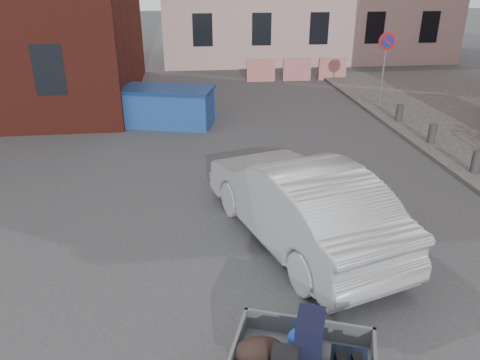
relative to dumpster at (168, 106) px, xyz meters
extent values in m
plane|color=#38383A|center=(1.61, -8.66, -0.62)|extent=(120.00, 120.00, 0.00)
cylinder|color=gray|center=(7.61, 0.84, 0.80)|extent=(0.07, 0.07, 2.60)
cylinder|color=red|center=(7.61, 0.82, 1.85)|extent=(0.60, 0.03, 0.60)
cylinder|color=navy|center=(7.61, 0.80, 1.85)|extent=(0.44, 0.03, 0.44)
cylinder|color=#3A3A3D|center=(7.61, -5.26, -0.23)|extent=(0.22, 0.22, 0.55)
cylinder|color=#3A3A3D|center=(7.61, -3.06, -0.23)|extent=(0.22, 0.22, 0.55)
cylinder|color=#3A3A3D|center=(7.61, -0.86, -0.23)|extent=(0.22, 0.22, 0.55)
cube|color=red|center=(4.11, 6.34, -0.12)|extent=(1.30, 0.18, 1.00)
cube|color=red|center=(5.81, 6.34, -0.12)|extent=(1.30, 0.18, 1.00)
cube|color=red|center=(7.51, 6.34, -0.12)|extent=(1.30, 0.18, 1.00)
cube|color=slate|center=(1.04, -11.00, 0.02)|extent=(0.41, 1.05, 0.28)
cube|color=slate|center=(1.96, -10.77, 0.02)|extent=(1.52, 0.58, 0.28)
cube|color=slate|center=(2.08, -10.42, -0.22)|extent=(0.31, 0.69, 0.06)
cube|color=black|center=(1.84, -11.24, 0.23)|extent=(0.44, 0.53, 0.70)
ellipsoid|color=#2D1F1B|center=(1.29, -11.14, 0.06)|extent=(0.69, 0.54, 0.36)
ellipsoid|color=blue|center=(1.85, -10.92, 0.00)|extent=(0.44, 0.41, 0.24)
cube|color=#204998|center=(0.00, 0.00, -0.05)|extent=(3.12, 2.11, 1.14)
cube|color=navy|center=(0.00, 0.00, 0.57)|extent=(3.24, 2.23, 0.10)
imported|color=#B1B4B9|center=(2.56, -7.66, 0.18)|extent=(3.10, 5.19, 1.61)
camera|label=1|loc=(0.59, -15.16, 4.02)|focal=35.00mm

